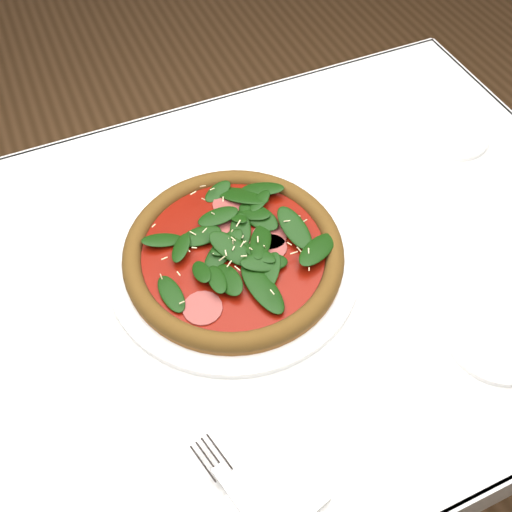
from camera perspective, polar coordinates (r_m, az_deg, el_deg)
name	(u,v)px	position (r m, az deg, el deg)	size (l,w,h in m)	color
ground	(251,440)	(1.53, -0.47, -17.88)	(6.00, 6.00, 0.00)	brown
dining_table	(249,308)	(0.94, -0.73, -5.21)	(1.21, 0.81, 0.75)	white
plate	(234,259)	(0.86, -2.23, -0.35)	(0.38, 0.38, 0.02)	white
pizza	(233,251)	(0.84, -2.28, 0.53)	(0.40, 0.40, 0.04)	#9B5B25
fork	(236,493)	(0.71, -1.97, -22.59)	(0.07, 0.18, 0.00)	silver
saucer_near	(497,338)	(0.86, 22.92, -7.56)	(0.14, 0.14, 0.01)	white
saucer_far	(454,135)	(1.11, 19.15, 11.32)	(0.12, 0.12, 0.01)	white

